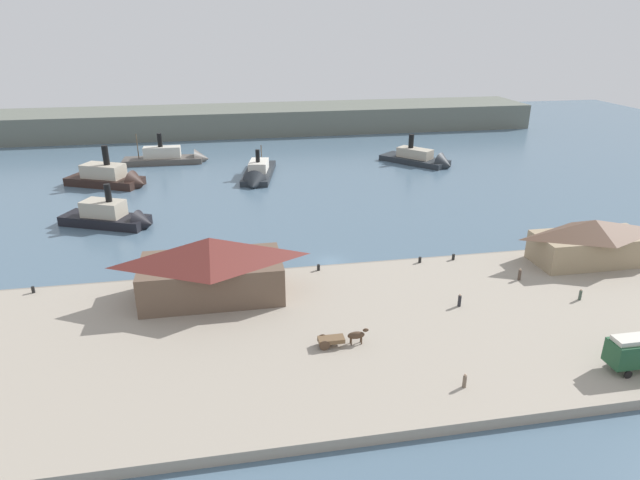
{
  "coord_description": "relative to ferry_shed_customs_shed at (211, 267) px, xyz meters",
  "views": [
    {
      "loc": [
        -15.7,
        -77.13,
        35.59
      ],
      "look_at": [
        -0.81,
        4.42,
        2.0
      ],
      "focal_mm": 30.76,
      "sensor_mm": 36.0,
      "label": 1
    }
  ],
  "objects": [
    {
      "name": "ground_plane",
      "position": [
        18.03,
        10.61,
        -5.45
      ],
      "size": [
        320.0,
        320.0,
        0.0
      ],
      "primitive_type": "plane",
      "color": "slate"
    },
    {
      "name": "quay_promenade",
      "position": [
        18.03,
        -11.39,
        -4.85
      ],
      "size": [
        110.0,
        36.0,
        1.2
      ],
      "primitive_type": "cube",
      "color": "#9E9384",
      "rests_on": "ground"
    },
    {
      "name": "seawall_edge",
      "position": [
        18.03,
        7.01,
        -4.95
      ],
      "size": [
        110.0,
        0.8,
        1.0
      ],
      "primitive_type": "cube",
      "color": "gray",
      "rests_on": "ground"
    },
    {
      "name": "ferry_shed_customs_shed",
      "position": [
        0.0,
        0.0,
        0.0
      ],
      "size": [
        18.66,
        10.01,
        8.36
      ],
      "color": "brown",
      "rests_on": "quay_promenade"
    },
    {
      "name": "ferry_shed_west_terminal",
      "position": [
        56.12,
        0.99,
        -0.81
      ],
      "size": [
        17.25,
        7.62,
        6.78
      ],
      "color": "#998466",
      "rests_on": "quay_promenade"
    },
    {
      "name": "horse_cart",
      "position": [
        14.14,
        -14.71,
        -3.32
      ],
      "size": [
        5.81,
        1.5,
        1.87
      ],
      "color": "brown",
      "rests_on": "quay_promenade"
    },
    {
      "name": "pedestrian_walking_west",
      "position": [
        24.74,
        -24.39,
        -3.52
      ],
      "size": [
        0.39,
        0.39,
        1.59
      ],
      "color": "#6B5B4C",
      "rests_on": "quay_promenade"
    },
    {
      "name": "pedestrian_at_waters_edge",
      "position": [
        47.45,
        -9.8,
        -3.53
      ],
      "size": [
        0.39,
        0.39,
        1.58
      ],
      "color": "#3D4C42",
      "rests_on": "quay_promenade"
    },
    {
      "name": "pedestrian_standing_center",
      "position": [
        31.12,
        -8.58,
        -3.45
      ],
      "size": [
        0.43,
        0.43,
        1.76
      ],
      "color": "#232328",
      "rests_on": "quay_promenade"
    },
    {
      "name": "pedestrian_walking_east",
      "position": [
        42.65,
        -2.88,
        -3.45
      ],
      "size": [
        0.43,
        0.43,
        1.75
      ],
      "color": "#4C3D33",
      "rests_on": "quay_promenade"
    },
    {
      "name": "mooring_post_center_west",
      "position": [
        -23.93,
        5.27,
        -3.8
      ],
      "size": [
        0.44,
        0.44,
        0.9
      ],
      "primitive_type": "cylinder",
      "color": "black",
      "rests_on": "quay_promenade"
    },
    {
      "name": "mooring_post_west",
      "position": [
        36.27,
        5.38,
        -3.8
      ],
      "size": [
        0.44,
        0.44,
        0.9
      ],
      "primitive_type": "cylinder",
      "color": "black",
      "rests_on": "quay_promenade"
    },
    {
      "name": "mooring_post_center_east",
      "position": [
        15.23,
        5.34,
        -3.8
      ],
      "size": [
        0.44,
        0.44,
        0.9
      ],
      "primitive_type": "cylinder",
      "color": "black",
      "rests_on": "quay_promenade"
    },
    {
      "name": "mooring_post_east",
      "position": [
        30.84,
        5.27,
        -3.8
      ],
      "size": [
        0.44,
        0.44,
        0.9
      ],
      "primitive_type": "cylinder",
      "color": "black",
      "rests_on": "quay_promenade"
    },
    {
      "name": "ferry_moored_east",
      "position": [
        -10.23,
        80.78,
        -4.1
      ],
      "size": [
        22.11,
        6.34,
        9.91
      ],
      "color": "#514C47",
      "rests_on": "ground"
    },
    {
      "name": "ferry_outer_harbor",
      "position": [
        10.34,
        60.4,
        -4.38
      ],
      "size": [
        10.25,
        22.84,
        8.9
      ],
      "color": "#23282D",
      "rests_on": "ground"
    },
    {
      "name": "ferry_departing_north",
      "position": [
        54.37,
        66.95,
        -4.23
      ],
      "size": [
        17.66,
        19.15,
        9.83
      ],
      "color": "#23282D",
      "rests_on": "ground"
    },
    {
      "name": "ferry_moored_west",
      "position": [
        -22.59,
        61.06,
        -3.71
      ],
      "size": [
        19.69,
        13.68,
        11.29
      ],
      "color": "black",
      "rests_on": "ground"
    },
    {
      "name": "ferry_mid_harbor",
      "position": [
        -18.05,
        33.71,
        -3.85
      ],
      "size": [
        18.26,
        11.91,
        9.53
      ],
      "color": "black",
      "rests_on": "ground"
    },
    {
      "name": "far_headland",
      "position": [
        18.03,
        120.61,
        -1.45
      ],
      "size": [
        180.0,
        24.0,
        8.0
      ],
      "primitive_type": "cube",
      "color": "#60665B",
      "rests_on": "ground"
    }
  ]
}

